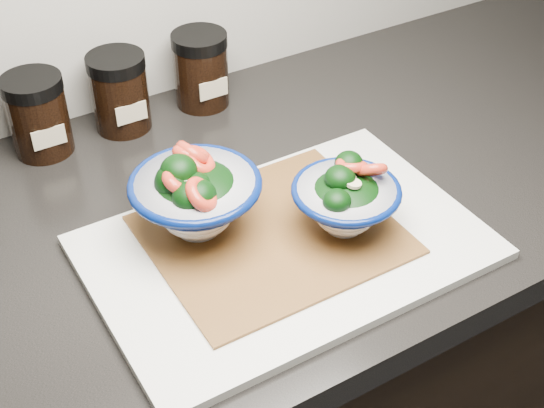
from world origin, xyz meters
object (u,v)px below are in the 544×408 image
cutting_board (286,247)px  spice_jar_c (38,115)px  bowl_left (195,196)px  spice_jar_d (120,92)px  spice_jar_e (201,69)px  bowl_right (346,200)px

cutting_board → spice_jar_c: size_ratio=3.98×
bowl_left → spice_jar_d: size_ratio=1.37×
spice_jar_e → spice_jar_d: bearing=180.0°
spice_jar_d → bowl_right: bearing=-69.9°
bowl_right → spice_jar_c: spice_jar_c is taller
bowl_right → spice_jar_d: size_ratio=1.14×
cutting_board → spice_jar_d: 0.36m
cutting_board → bowl_left: bowl_left is taller
cutting_board → spice_jar_c: (-0.18, 0.35, 0.05)m
bowl_left → spice_jar_e: bearing=62.0°
spice_jar_c → spice_jar_e: size_ratio=1.00×
bowl_right → spice_jar_d: spice_jar_d is taller
spice_jar_d → spice_jar_c: bearing=180.0°
cutting_board → spice_jar_c: 0.39m
cutting_board → spice_jar_d: size_ratio=3.98×
bowl_right → spice_jar_c: (-0.25, 0.36, 0.00)m
spice_jar_e → cutting_board: bearing=-101.1°
spice_jar_c → spice_jar_d: same height
bowl_left → spice_jar_c: size_ratio=1.37×
bowl_right → spice_jar_d: bearing=110.1°
cutting_board → spice_jar_e: bearing=78.9°
spice_jar_c → bowl_left: bearing=-70.4°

